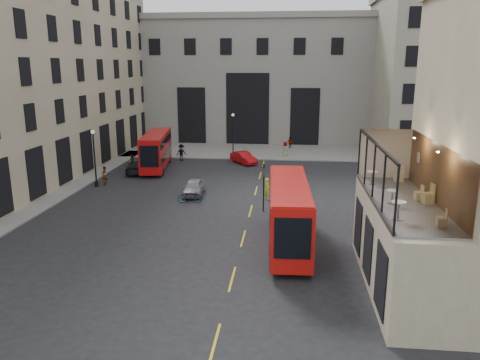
# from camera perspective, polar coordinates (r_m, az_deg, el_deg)

# --- Properties ---
(ground) EXTENTS (140.00, 140.00, 0.00)m
(ground) POSITION_cam_1_polar(r_m,az_deg,el_deg) (25.42, 3.63, -12.15)
(ground) COLOR black
(ground) RESTS_ON ground
(host_frontage) EXTENTS (3.00, 11.00, 4.50)m
(host_frontage) POSITION_cam_1_polar(r_m,az_deg,el_deg) (25.15, 18.81, -7.61)
(host_frontage) COLOR #BAAC8C
(host_frontage) RESTS_ON ground
(cafe_floor) EXTENTS (3.00, 10.00, 0.10)m
(cafe_floor) POSITION_cam_1_polar(r_m,az_deg,el_deg) (24.43, 19.23, -2.57)
(cafe_floor) COLOR slate
(cafe_floor) RESTS_ON host_frontage
(gateway) EXTENTS (35.00, 10.60, 18.00)m
(gateway) POSITION_cam_1_polar(r_m,az_deg,el_deg) (71.06, 1.31, 12.50)
(gateway) COLOR gray
(gateway) RESTS_ON ground
(building_right) EXTENTS (16.60, 18.60, 20.00)m
(building_right) POSITION_cam_1_polar(r_m,az_deg,el_deg) (65.66, 23.52, 12.15)
(building_right) COLOR #9F9680
(building_right) RESTS_ON ground
(pavement_far) EXTENTS (40.00, 12.00, 0.12)m
(pavement_far) POSITION_cam_1_polar(r_m,az_deg,el_deg) (62.20, -0.41, 3.65)
(pavement_far) COLOR slate
(pavement_far) RESTS_ON ground
(pavement_left) EXTENTS (8.00, 48.00, 0.12)m
(pavement_left) POSITION_cam_1_polar(r_m,az_deg,el_deg) (43.07, -26.29, -2.48)
(pavement_left) COLOR slate
(pavement_left) RESTS_ON ground
(traffic_light_near) EXTENTS (0.16, 0.20, 3.80)m
(traffic_light_near) POSITION_cam_1_polar(r_m,az_deg,el_deg) (35.94, 2.91, -0.15)
(traffic_light_near) COLOR black
(traffic_light_near) RESTS_ON ground
(traffic_light_far) EXTENTS (0.16, 0.20, 3.80)m
(traffic_light_far) POSITION_cam_1_polar(r_m,az_deg,el_deg) (53.93, -11.19, 4.35)
(traffic_light_far) COLOR black
(traffic_light_far) RESTS_ON ground
(street_lamp_a) EXTENTS (0.36, 0.36, 5.33)m
(street_lamp_a) POSITION_cam_1_polar(r_m,az_deg,el_deg) (45.38, -17.27, 2.16)
(street_lamp_a) COLOR black
(street_lamp_a) RESTS_ON ground
(street_lamp_b) EXTENTS (0.36, 0.36, 5.33)m
(street_lamp_b) POSITION_cam_1_polar(r_m,az_deg,el_deg) (57.89, -0.86, 5.22)
(street_lamp_b) COLOR black
(street_lamp_b) RESTS_ON ground
(bus_near) EXTENTS (2.75, 10.34, 4.09)m
(bus_near) POSITION_cam_1_polar(r_m,az_deg,el_deg) (29.33, 5.97, -3.74)
(bus_near) COLOR red
(bus_near) RESTS_ON ground
(bus_far) EXTENTS (3.57, 10.02, 3.91)m
(bus_far) POSITION_cam_1_polar(r_m,az_deg,el_deg) (51.83, -10.18, 3.76)
(bus_far) COLOR #B10C0C
(bus_far) RESTS_ON ground
(car_a) EXTENTS (1.78, 4.03, 1.35)m
(car_a) POSITION_cam_1_polar(r_m,az_deg,el_deg) (41.17, -5.66, -0.89)
(car_a) COLOR gray
(car_a) RESTS_ON ground
(car_b) EXTENTS (3.56, 4.15, 1.35)m
(car_b) POSITION_cam_1_polar(r_m,az_deg,el_deg) (54.01, 0.43, 2.74)
(car_b) COLOR #A50A0C
(car_b) RESTS_ON ground
(car_c) EXTENTS (2.55, 4.73, 1.30)m
(car_c) POSITION_cam_1_polar(r_m,az_deg,el_deg) (50.43, -12.52, 1.57)
(car_c) COLOR black
(car_c) RESTS_ON ground
(bicycle) EXTENTS (2.05, 1.04, 1.03)m
(bicycle) POSITION_cam_1_polar(r_m,az_deg,el_deg) (38.95, -6.14, -2.01)
(bicycle) COLOR gray
(bicycle) RESTS_ON ground
(cyclist) EXTENTS (0.62, 0.77, 1.83)m
(cyclist) POSITION_cam_1_polar(r_m,az_deg,el_deg) (39.74, 3.32, -1.03)
(cyclist) COLOR #CDE818
(cyclist) RESTS_ON ground
(pedestrian_a) EXTENTS (1.05, 0.90, 1.87)m
(pedestrian_a) POSITION_cam_1_polar(r_m,az_deg,el_deg) (51.53, -12.94, 2.13)
(pedestrian_a) COLOR gray
(pedestrian_a) RESTS_ON ground
(pedestrian_b) EXTENTS (1.45, 1.33, 1.96)m
(pedestrian_b) POSITION_cam_1_polar(r_m,az_deg,el_deg) (55.88, -7.16, 3.33)
(pedestrian_b) COLOR gray
(pedestrian_b) RESTS_ON ground
(pedestrian_c) EXTENTS (1.05, 0.71, 1.65)m
(pedestrian_c) POSITION_cam_1_polar(r_m,az_deg,el_deg) (63.66, 6.13, 4.51)
(pedestrian_c) COLOR gray
(pedestrian_c) RESTS_ON ground
(pedestrian_d) EXTENTS (0.78, 1.03, 1.90)m
(pedestrian_d) POSITION_cam_1_polar(r_m,az_deg,el_deg) (58.04, 5.52, 3.74)
(pedestrian_d) COLOR gray
(pedestrian_d) RESTS_ON ground
(pedestrian_e) EXTENTS (0.46, 0.67, 1.79)m
(pedestrian_e) POSITION_cam_1_polar(r_m,az_deg,el_deg) (46.11, -16.21, 0.51)
(pedestrian_e) COLOR gray
(pedestrian_e) RESTS_ON ground
(cafe_table_near) EXTENTS (0.65, 0.65, 0.81)m
(cafe_table_near) POSITION_cam_1_polar(r_m,az_deg,el_deg) (21.36, 18.76, -3.22)
(cafe_table_near) COLOR silver
(cafe_table_near) RESTS_ON cafe_floor
(cafe_table_mid) EXTENTS (0.55, 0.55, 0.69)m
(cafe_table_mid) POSITION_cam_1_polar(r_m,az_deg,el_deg) (23.66, 18.07, -1.73)
(cafe_table_mid) COLOR beige
(cafe_table_mid) RESTS_ON cafe_floor
(cafe_table_far) EXTENTS (0.58, 0.58, 0.73)m
(cafe_table_far) POSITION_cam_1_polar(r_m,az_deg,el_deg) (27.27, 15.80, 0.51)
(cafe_table_far) COLOR beige
(cafe_table_far) RESTS_ON cafe_floor
(cafe_chair_a) EXTENTS (0.40, 0.40, 0.77)m
(cafe_chair_a) POSITION_cam_1_polar(r_m,az_deg,el_deg) (21.16, 23.37, -4.66)
(cafe_chair_a) COLOR tan
(cafe_chair_a) RESTS_ON cafe_floor
(cafe_chair_b) EXTENTS (0.56, 0.56, 0.97)m
(cafe_chair_b) POSITION_cam_1_polar(r_m,az_deg,el_deg) (24.42, 21.94, -1.98)
(cafe_chair_b) COLOR tan
(cafe_chair_b) RESTS_ON cafe_floor
(cafe_chair_c) EXTENTS (0.42, 0.42, 0.75)m
(cafe_chair_c) POSITION_cam_1_polar(r_m,az_deg,el_deg) (24.88, 20.95, -1.76)
(cafe_chair_c) COLOR #D6B47B
(cafe_chair_c) RESTS_ON cafe_floor
(cafe_chair_d) EXTENTS (0.51, 0.51, 0.90)m
(cafe_chair_d) POSITION_cam_1_polar(r_m,az_deg,el_deg) (28.38, 18.80, 0.37)
(cafe_chair_d) COLOR #D7BA7C
(cafe_chair_d) RESTS_ON cafe_floor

